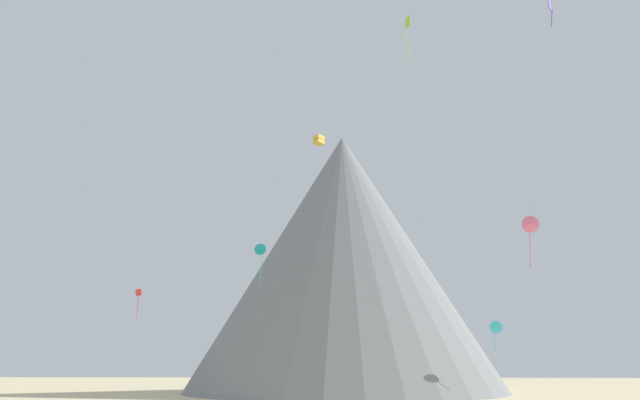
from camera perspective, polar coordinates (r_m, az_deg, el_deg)
name	(u,v)px	position (r m, az deg, el deg)	size (l,w,h in m)	color
rock_massif	(334,271)	(111.68, 1.34, -6.90)	(62.54, 62.54, 48.41)	slate
kite_rainbow_mid	(531,225)	(54.28, 19.74, -2.29)	(1.56, 0.93, 4.52)	#E5668C
kite_red_mid	(138,296)	(83.36, -17.21, -8.93)	(1.03, 0.41, 3.85)	red
kite_lime_high	(408,28)	(68.82, 8.50, 16.15)	(0.81, 0.76, 5.56)	#8CD133
kite_cyan_low	(496,328)	(90.41, 16.71, -11.78)	(1.90, 1.04, 4.32)	#33BCDB
kite_indigo_high	(550,6)	(64.91, 21.38, 17.14)	(0.60, 0.89, 3.23)	#5138B2
kite_gold_high	(319,140)	(91.58, -0.12, 5.83)	(1.89, 1.89, 1.39)	gold
kite_teal_mid	(260,250)	(87.93, -5.80, -4.86)	(1.74, 0.50, 5.72)	teal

